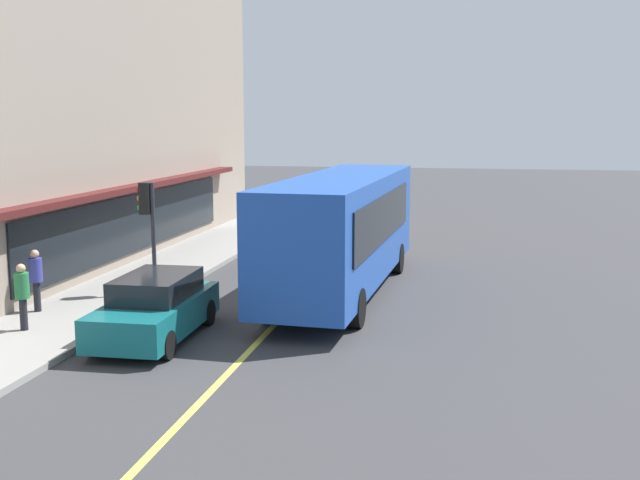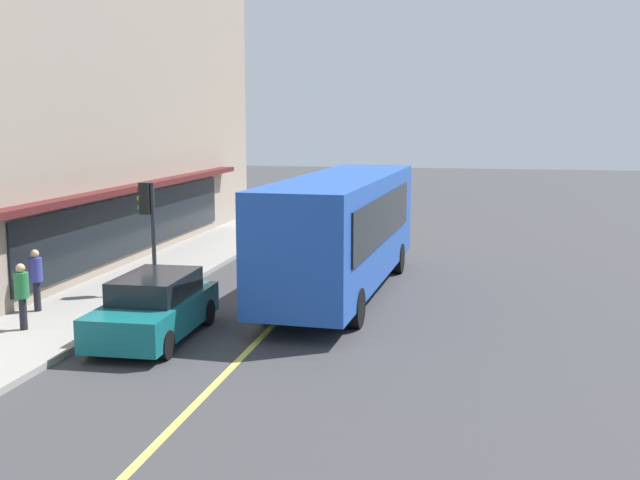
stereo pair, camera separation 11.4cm
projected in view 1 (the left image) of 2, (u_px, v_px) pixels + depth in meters
The scene contains 8 objects.
ground at pixel (303, 296), 22.44m from camera, with size 120.00×120.00×0.00m, color #38383A.
sidewalk at pixel (134, 286), 23.44m from camera, with size 80.00×3.14×0.15m, color gray.
lane_centre_stripe at pixel (303, 295), 22.44m from camera, with size 36.00×0.16×0.01m, color #D8D14C.
bus at pixel (343, 228), 22.37m from camera, with size 11.24×3.06×3.50m.
traffic_light at pixel (147, 211), 21.73m from camera, with size 0.30×0.52×3.20m.
car_teal at pixel (155, 308), 17.92m from camera, with size 4.34×1.95×1.52m.
pedestrian_at_corner at pixel (36, 275), 19.86m from camera, with size 0.34×0.34×1.63m.
pedestrian_waiting at pixel (22, 291), 18.08m from camera, with size 0.34×0.34×1.61m.
Camera 1 is at (-21.39, -4.74, 5.14)m, focal length 42.91 mm.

